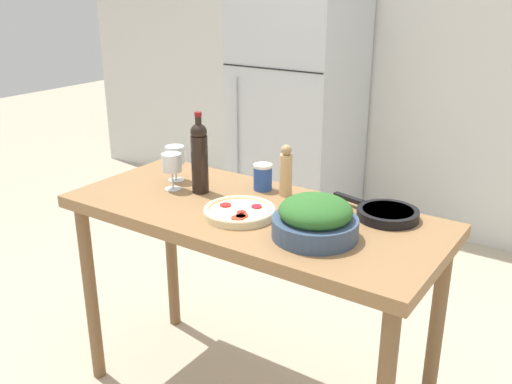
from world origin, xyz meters
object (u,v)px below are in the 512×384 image
object	(u,v)px
wine_glass_far	(175,156)
pepper_mill	(286,171)
refrigerator	(298,115)
salt_canister	(263,177)
wine_glass_near	(172,164)
wine_bottle	(199,156)
cast_iron_skillet	(387,213)
salad_bowl	(315,219)
homemade_pizza	(240,212)

from	to	relation	value
wine_glass_far	pepper_mill	xyz separation A→B (m)	(0.49, 0.11, -0.01)
refrigerator	salt_canister	xyz separation A→B (m)	(0.73, -1.55, 0.12)
wine_glass_near	salt_canister	xyz separation A→B (m)	(0.31, 0.20, -0.05)
wine_glass_near	wine_glass_far	xyz separation A→B (m)	(-0.06, 0.09, 0.00)
wine_bottle	wine_glass_near	size ratio (longest dim) A/B	2.16
salt_canister	cast_iron_skillet	xyz separation A→B (m)	(0.54, -0.00, -0.04)
salad_bowl	homemade_pizza	world-z (taller)	salad_bowl
wine_glass_far	cast_iron_skillet	world-z (taller)	wine_glass_far
refrigerator	salt_canister	size ratio (longest dim) A/B	14.96
salad_bowl	homemade_pizza	distance (m)	0.32
wine_glass_far	pepper_mill	world-z (taller)	pepper_mill
wine_bottle	cast_iron_skillet	bearing A→B (deg)	12.61
salt_canister	cast_iron_skillet	bearing A→B (deg)	-0.17
salad_bowl	cast_iron_skillet	distance (m)	0.33
refrigerator	salt_canister	world-z (taller)	refrigerator
pepper_mill	homemade_pizza	xyz separation A→B (m)	(-0.03, -0.28, -0.08)
wine_bottle	pepper_mill	bearing A→B (deg)	28.24
wine_bottle	salt_canister	distance (m)	0.27
wine_glass_far	homemade_pizza	world-z (taller)	wine_glass_far
pepper_mill	salad_bowl	distance (m)	0.41
pepper_mill	refrigerator	bearing A→B (deg)	118.53
salad_bowl	salt_canister	bearing A→B (deg)	144.08
wine_glass_far	salad_bowl	size ratio (longest dim) A/B	0.53
wine_bottle	pepper_mill	xyz separation A→B (m)	(0.31, 0.16, -0.05)
pepper_mill	homemade_pizza	size ratio (longest dim) A/B	0.79
salt_canister	wine_bottle	bearing A→B (deg)	-139.42
wine_bottle	homemade_pizza	size ratio (longest dim) A/B	1.24
wine_glass_near	homemade_pizza	world-z (taller)	wine_glass_near
salt_canister	salad_bowl	bearing A→B (deg)	-35.92
wine_bottle	wine_glass_near	world-z (taller)	wine_bottle
refrigerator	pepper_mill	size ratio (longest dim) A/B	7.77
wine_glass_far	wine_bottle	bearing A→B (deg)	-16.29
refrigerator	salad_bowl	size ratio (longest dim) A/B	5.62
refrigerator	pepper_mill	bearing A→B (deg)	-61.47
salad_bowl	refrigerator	bearing A→B (deg)	121.63
pepper_mill	wine_glass_far	bearing A→B (deg)	-167.02
wine_glass_far	salt_canister	xyz separation A→B (m)	(0.37, 0.11, -0.05)
pepper_mill	salad_bowl	bearing A→B (deg)	-44.87
wine_glass_near	wine_glass_far	bearing A→B (deg)	125.54
homemade_pizza	salt_canister	world-z (taller)	salt_canister
wine_glass_near	cast_iron_skillet	xyz separation A→B (m)	(0.85, 0.20, -0.09)
wine_glass_far	salt_canister	world-z (taller)	wine_glass_far
pepper_mill	wine_glass_near	bearing A→B (deg)	-154.52
refrigerator	homemade_pizza	world-z (taller)	refrigerator
refrigerator	wine_glass_near	distance (m)	1.82
wine_bottle	homemade_pizza	xyz separation A→B (m)	(0.28, -0.12, -0.14)
wine_glass_far	salad_bowl	bearing A→B (deg)	-12.88
wine_glass_near	salad_bowl	distance (m)	0.72
refrigerator	wine_glass_far	bearing A→B (deg)	-77.81
salad_bowl	salt_canister	world-z (taller)	salad_bowl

